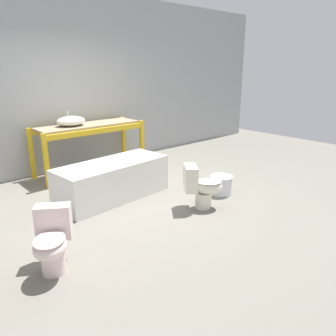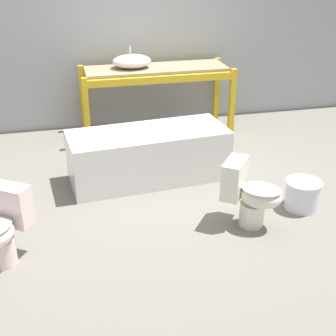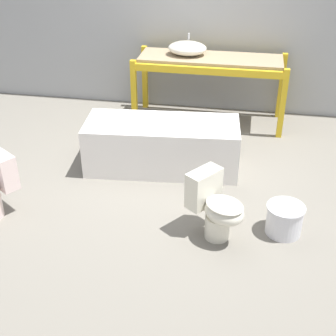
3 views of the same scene
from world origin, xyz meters
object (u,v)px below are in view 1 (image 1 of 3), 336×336
object	(u,v)px
bucket_white	(221,185)
toilet_far	(202,186)
sink_basin	(71,121)
toilet_near	(52,241)
bathtub_main	(113,177)

from	to	relation	value
bucket_white	toilet_far	bearing A→B (deg)	-165.79
sink_basin	toilet_far	world-z (taller)	sink_basin
toilet_far	bucket_white	xyz separation A→B (m)	(0.62, 0.16, -0.17)
toilet_far	sink_basin	bearing A→B (deg)	51.12
toilet_near	toilet_far	distance (m)	2.13
toilet_near	bucket_white	size ratio (longest dim) A/B	1.77
sink_basin	toilet_far	xyz separation A→B (m)	(0.64, -2.51, -0.66)
bathtub_main	toilet_near	world-z (taller)	toilet_near
bathtub_main	toilet_far	size ratio (longest dim) A/B	2.83
toilet_near	bucket_white	xyz separation A→B (m)	(2.75, 0.22, -0.17)
bathtub_main	toilet_near	bearing A→B (deg)	-145.14
bucket_white	bathtub_main	bearing A→B (deg)	143.56
sink_basin	toilet_near	distance (m)	3.06
sink_basin	toilet_near	size ratio (longest dim) A/B	0.81
sink_basin	toilet_near	world-z (taller)	sink_basin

